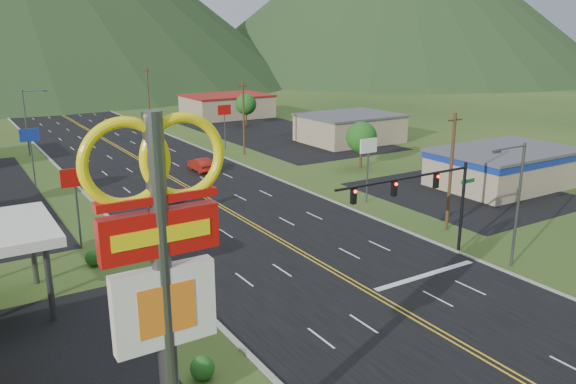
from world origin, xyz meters
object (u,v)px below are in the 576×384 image
car_dark_mid (171,203)px  streetlight_east (516,197)px  traffic_signal (425,192)px  pylon_sign (162,267)px  car_red_far (201,165)px  streetlight_west (28,118)px

car_dark_mid → streetlight_east: bearing=-64.7°
traffic_signal → streetlight_east: (4.70, -4.00, -0.15)m
pylon_sign → traffic_signal: (23.48, 12.00, -3.97)m
streetlight_east → car_red_far: 39.76m
car_red_far → streetlight_west: bearing=-50.8°
streetlight_west → streetlight_east: bearing=-69.1°
pylon_sign → streetlight_east: bearing=15.8°
pylon_sign → traffic_signal: 26.67m
streetlight_east → pylon_sign: bearing=-164.2°
pylon_sign → streetlight_west: pylon_sign is taller
streetlight_east → car_red_far: bearing=100.0°
pylon_sign → car_dark_mid: pylon_sign is taller
traffic_signal → car_dark_mid: 24.50m
pylon_sign → car_dark_mid: bearing=69.6°
car_dark_mid → streetlight_west: bearing=94.9°
streetlight_east → streetlight_west: same height
streetlight_west → car_red_far: bearing=-52.8°
pylon_sign → car_dark_mid: 36.59m
pylon_sign → car_red_far: size_ratio=2.85×
traffic_signal → streetlight_west: streetlight_west is taller
streetlight_west → car_dark_mid: (7.07, -34.64, -4.39)m
streetlight_east → streetlight_west: size_ratio=1.00×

